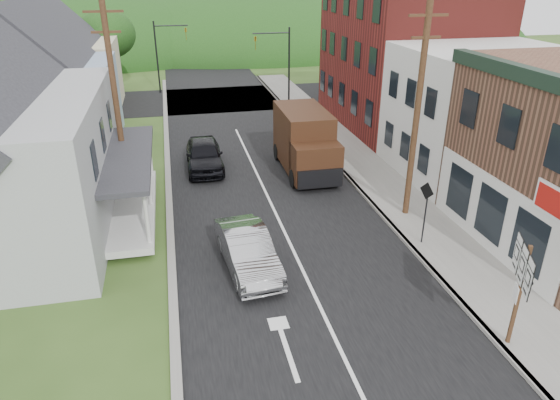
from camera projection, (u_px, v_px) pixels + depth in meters
ground at (304, 273)px, 18.03m from camera, size 120.00×120.00×0.00m
road at (256, 172)px, 26.88m from camera, size 9.00×90.00×0.02m
cross_road at (221, 99)px, 41.93m from camera, size 60.00×9.00×0.02m
sidewalk_right at (373, 176)px, 26.23m from camera, size 2.80×55.00×0.15m
curb_right at (349, 178)px, 25.96m from camera, size 0.20×55.00×0.15m
curb_left at (169, 194)px, 24.18m from camera, size 0.30×55.00×0.12m
storefront_white at (481, 113)px, 25.49m from camera, size 8.00×7.00×6.50m
storefront_red at (404, 51)px, 33.16m from camera, size 8.00×12.00×10.00m
house_blue at (51, 86)px, 29.38m from camera, size 7.14×8.16×7.28m
house_cream at (67, 61)px, 37.25m from camera, size 7.14×8.16×7.28m
utility_pole_right at (417, 113)px, 20.25m from camera, size 1.60×0.26×9.00m
utility_pole_left at (116, 102)px, 21.88m from camera, size 1.60×0.26×9.00m
traffic_signal_right at (280, 58)px, 38.08m from camera, size 2.87×0.20×6.00m
traffic_signal_left at (164, 49)px, 42.61m from camera, size 2.87×0.20×6.00m
tree_left_d at (107, 34)px, 42.55m from camera, size 4.80×4.80×6.94m
forested_ridge at (198, 50)px, 66.72m from camera, size 90.00×30.00×16.00m
silver_sedan at (248, 251)px, 17.97m from camera, size 2.02×4.65×1.49m
dark_sedan at (204, 155)px, 27.02m from camera, size 2.00×4.78×1.62m
delivery_van at (305, 142)px, 26.35m from camera, size 2.48×5.88×3.27m
route_sign_cluster at (520, 282)px, 13.61m from camera, size 0.80×1.71×3.22m
warning_sign at (426, 205)px, 19.05m from camera, size 0.23×0.69×2.58m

